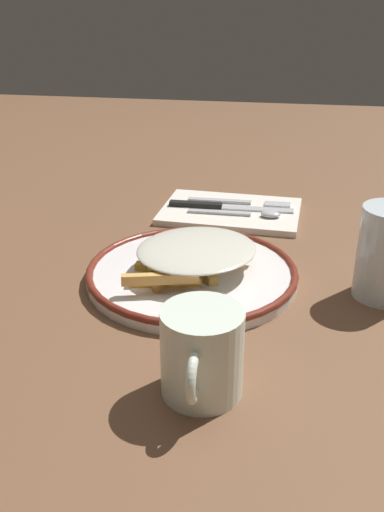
% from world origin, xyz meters
% --- Properties ---
extents(ground_plane, '(2.60, 2.60, 0.00)m').
position_xyz_m(ground_plane, '(0.00, 0.00, 0.00)').
color(ground_plane, brown).
extents(plate, '(0.28, 0.28, 0.02)m').
position_xyz_m(plate, '(0.00, 0.00, 0.01)').
color(plate, white).
rests_on(plate, ground_plane).
extents(fries_heap, '(0.21, 0.21, 0.04)m').
position_xyz_m(fries_heap, '(-0.00, 0.00, 0.04)').
color(fries_heap, '#E3A951').
rests_on(fries_heap, plate).
extents(napkin, '(0.17, 0.24, 0.01)m').
position_xyz_m(napkin, '(-0.25, 0.02, 0.01)').
color(napkin, silver).
rests_on(napkin, ground_plane).
extents(fork, '(0.02, 0.18, 0.01)m').
position_xyz_m(fork, '(-0.27, 0.04, 0.01)').
color(fork, silver).
rests_on(fork, napkin).
extents(knife, '(0.02, 0.21, 0.01)m').
position_xyz_m(knife, '(-0.25, 0.00, 0.01)').
color(knife, black).
rests_on(knife, napkin).
extents(spoon, '(0.02, 0.15, 0.01)m').
position_xyz_m(spoon, '(-0.22, 0.06, 0.01)').
color(spoon, silver).
rests_on(spoon, napkin).
extents(coffee_mug, '(0.10, 0.08, 0.09)m').
position_xyz_m(coffee_mug, '(0.22, 0.05, 0.04)').
color(coffee_mug, white).
rests_on(coffee_mug, ground_plane).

